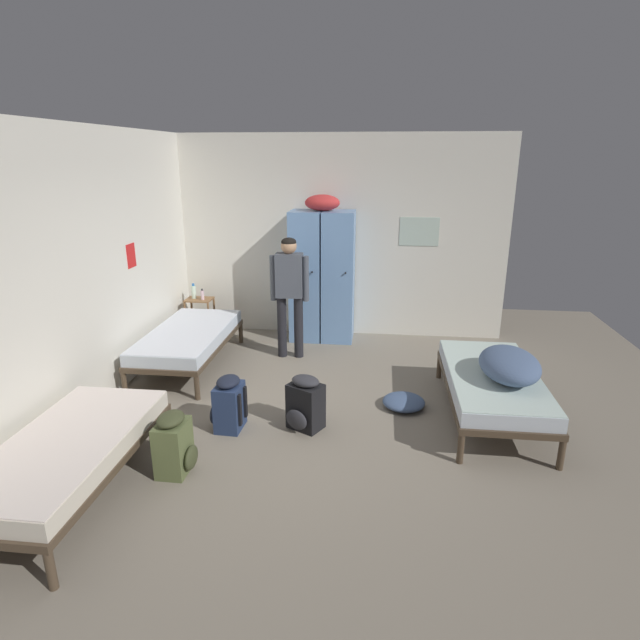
{
  "coord_description": "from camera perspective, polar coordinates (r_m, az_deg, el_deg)",
  "views": [
    {
      "loc": [
        0.6,
        -4.82,
        2.58
      ],
      "look_at": [
        0.0,
        0.26,
        0.95
      ],
      "focal_mm": 29.12,
      "sensor_mm": 36.0,
      "label": 1
    }
  ],
  "objects": [
    {
      "name": "backpack_black",
      "position": [
        5.14,
        -1.66,
        -9.2
      ],
      "size": [
        0.4,
        0.41,
        0.55
      ],
      "color": "black",
      "rests_on": "ground_plane"
    },
    {
      "name": "bed_right",
      "position": [
        5.59,
        18.39,
        -6.48
      ],
      "size": [
        0.9,
        1.9,
        0.49
      ],
      "color": "#473828",
      "rests_on": "ground_plane"
    },
    {
      "name": "backpack_navy",
      "position": [
        5.21,
        -10.03,
        -9.08
      ],
      "size": [
        0.35,
        0.33,
        0.55
      ],
      "color": "navy",
      "rests_on": "ground_plane"
    },
    {
      "name": "bedding_heap",
      "position": [
        5.39,
        20.1,
        -4.64
      ],
      "size": [
        0.57,
        0.83,
        0.29
      ],
      "color": "slate",
      "rests_on": "bed_right"
    },
    {
      "name": "room_backdrop",
      "position": [
        6.46,
        -9.97,
        7.24
      ],
      "size": [
        4.77,
        5.35,
        2.88
      ],
      "color": "silver",
      "rests_on": "ground_plane"
    },
    {
      "name": "person_traveler",
      "position": [
        6.71,
        -3.37,
        3.68
      ],
      "size": [
        0.5,
        0.21,
        1.59
      ],
      "color": "black",
      "rests_on": "ground_plane"
    },
    {
      "name": "locker_bank",
      "position": [
        7.4,
        0.25,
        5.11
      ],
      "size": [
        0.9,
        0.55,
        2.07
      ],
      "color": "#6B93C6",
      "rests_on": "ground_plane"
    },
    {
      "name": "water_bottle",
      "position": [
        7.83,
        -13.71,
        3.05
      ],
      "size": [
        0.07,
        0.07,
        0.22
      ],
      "color": "silver",
      "rests_on": "shelf_unit"
    },
    {
      "name": "backpack_olive",
      "position": [
        4.64,
        -15.72,
        -13.04
      ],
      "size": [
        0.34,
        0.32,
        0.55
      ],
      "color": "#566038",
      "rests_on": "ground_plane"
    },
    {
      "name": "shelf_unit",
      "position": [
        7.87,
        -13.04,
        0.71
      ],
      "size": [
        0.38,
        0.3,
        0.57
      ],
      "color": "brown",
      "rests_on": "ground_plane"
    },
    {
      "name": "lotion_bottle",
      "position": [
        7.73,
        -12.8,
        2.72
      ],
      "size": [
        0.05,
        0.05,
        0.16
      ],
      "color": "beige",
      "rests_on": "shelf_unit"
    },
    {
      "name": "bed_left_front",
      "position": [
        4.61,
        -26.01,
        -12.8
      ],
      "size": [
        0.9,
        1.9,
        0.49
      ],
      "color": "#473828",
      "rests_on": "ground_plane"
    },
    {
      "name": "clothes_pile_denim",
      "position": [
        5.68,
        9.18,
        -8.87
      ],
      "size": [
        0.45,
        0.45,
        0.13
      ],
      "color": "#42567A",
      "rests_on": "ground_plane"
    },
    {
      "name": "bed_left_rear",
      "position": [
        6.75,
        -14.26,
        -1.9
      ],
      "size": [
        0.9,
        1.9,
        0.49
      ],
      "color": "#473828",
      "rests_on": "ground_plane"
    },
    {
      "name": "ground_plane",
      "position": [
        5.5,
        -0.33,
        -10.32
      ],
      "size": [
        8.46,
        8.46,
        0.0
      ],
      "primitive_type": "plane",
      "color": "gray"
    }
  ]
}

